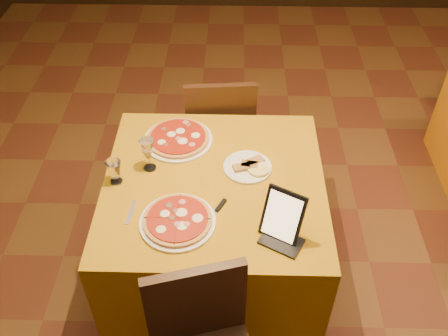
{
  "coord_description": "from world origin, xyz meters",
  "views": [
    {
      "loc": [
        -0.47,
        -1.85,
        2.49
      ],
      "look_at": [
        -0.51,
        -0.1,
        0.86
      ],
      "focal_mm": 40.0,
      "sensor_mm": 36.0,
      "label": 1
    }
  ],
  "objects_px": {
    "chair_main_far": "(219,128)",
    "wine_glass": "(148,154)",
    "pizza_near": "(178,221)",
    "water_glass": "(115,172)",
    "tablet": "(283,216)",
    "pizza_far": "(178,139)",
    "main_table": "(215,230)"
  },
  "relations": [
    {
      "from": "wine_glass",
      "to": "pizza_near",
      "type": "bearing_deg",
      "value": -64.23
    },
    {
      "from": "chair_main_far",
      "to": "pizza_far",
      "type": "relative_size",
      "value": 2.44
    },
    {
      "from": "water_glass",
      "to": "tablet",
      "type": "relative_size",
      "value": 0.53
    },
    {
      "from": "chair_main_far",
      "to": "wine_glass",
      "type": "height_order",
      "value": "wine_glass"
    },
    {
      "from": "pizza_far",
      "to": "wine_glass",
      "type": "distance_m",
      "value": 0.26
    },
    {
      "from": "pizza_near",
      "to": "water_glass",
      "type": "distance_m",
      "value": 0.42
    },
    {
      "from": "main_table",
      "to": "wine_glass",
      "type": "relative_size",
      "value": 5.79
    },
    {
      "from": "wine_glass",
      "to": "tablet",
      "type": "distance_m",
      "value": 0.76
    },
    {
      "from": "main_table",
      "to": "pizza_near",
      "type": "relative_size",
      "value": 3.13
    },
    {
      "from": "chair_main_far",
      "to": "pizza_far",
      "type": "distance_m",
      "value": 0.62
    },
    {
      "from": "water_glass",
      "to": "main_table",
      "type": "bearing_deg",
      "value": 1.58
    },
    {
      "from": "chair_main_far",
      "to": "wine_glass",
      "type": "bearing_deg",
      "value": 60.36
    },
    {
      "from": "main_table",
      "to": "water_glass",
      "type": "bearing_deg",
      "value": -178.42
    },
    {
      "from": "pizza_far",
      "to": "tablet",
      "type": "distance_m",
      "value": 0.82
    },
    {
      "from": "wine_glass",
      "to": "tablet",
      "type": "bearing_deg",
      "value": -32.8
    },
    {
      "from": "chair_main_far",
      "to": "wine_glass",
      "type": "xyz_separation_m",
      "value": [
        -0.33,
        -0.71,
        0.39
      ]
    },
    {
      "from": "pizza_near",
      "to": "wine_glass",
      "type": "relative_size",
      "value": 1.85
    },
    {
      "from": "chair_main_far",
      "to": "wine_glass",
      "type": "distance_m",
      "value": 0.88
    },
    {
      "from": "pizza_far",
      "to": "water_glass",
      "type": "distance_m",
      "value": 0.43
    },
    {
      "from": "pizza_near",
      "to": "pizza_far",
      "type": "xyz_separation_m",
      "value": [
        -0.05,
        0.58,
        0.0
      ]
    },
    {
      "from": "wine_glass",
      "to": "chair_main_far",
      "type": "bearing_deg",
      "value": 65.13
    },
    {
      "from": "tablet",
      "to": "chair_main_far",
      "type": "bearing_deg",
      "value": 134.31
    },
    {
      "from": "main_table",
      "to": "chair_main_far",
      "type": "height_order",
      "value": "chair_main_far"
    },
    {
      "from": "pizza_near",
      "to": "pizza_far",
      "type": "relative_size",
      "value": 0.94
    },
    {
      "from": "tablet",
      "to": "main_table",
      "type": "bearing_deg",
      "value": 162.54
    },
    {
      "from": "wine_glass",
      "to": "main_table",
      "type": "bearing_deg",
      "value": -14.86
    },
    {
      "from": "pizza_near",
      "to": "pizza_far",
      "type": "height_order",
      "value": "same"
    },
    {
      "from": "wine_glass",
      "to": "tablet",
      "type": "xyz_separation_m",
      "value": [
        0.64,
        -0.41,
        0.03
      ]
    },
    {
      "from": "water_glass",
      "to": "tablet",
      "type": "xyz_separation_m",
      "value": [
        0.8,
        -0.31,
        0.06
      ]
    },
    {
      "from": "main_table",
      "to": "tablet",
      "type": "distance_m",
      "value": 0.67
    },
    {
      "from": "water_glass",
      "to": "tablet",
      "type": "distance_m",
      "value": 0.86
    },
    {
      "from": "pizza_near",
      "to": "tablet",
      "type": "xyz_separation_m",
      "value": [
        0.47,
        -0.05,
        0.1
      ]
    }
  ]
}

